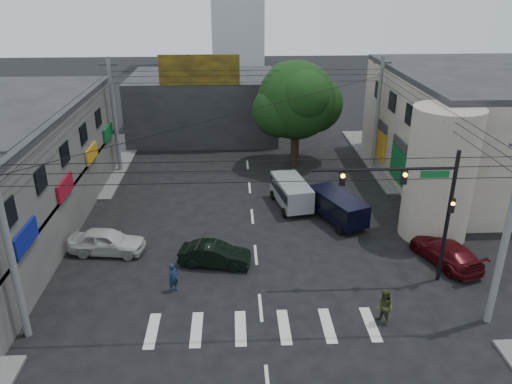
{
  "coord_description": "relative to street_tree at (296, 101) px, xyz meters",
  "views": [
    {
      "loc": [
        -1.16,
        -22.9,
        14.75
      ],
      "look_at": [
        0.11,
        4.0,
        3.08
      ],
      "focal_mm": 35.0,
      "sensor_mm": 36.0,
      "label": 1
    }
  ],
  "objects": [
    {
      "name": "billboard",
      "position": [
        -8.0,
        4.1,
        1.83
      ],
      "size": [
        7.0,
        0.3,
        2.6
      ],
      "primitive_type": "cube",
      "color": "olive",
      "rests_on": "building_far"
    },
    {
      "name": "white_compact",
      "position": [
        -12.54,
        -14.35,
        -4.74
      ],
      "size": [
        2.77,
        4.74,
        1.47
      ],
      "primitive_type": "imported",
      "rotation": [
        0.0,
        0.0,
        1.45
      ],
      "color": "#BCBCB8",
      "rests_on": "ground"
    },
    {
      "name": "traffic_officer",
      "position": [
        -8.32,
        -18.39,
        -4.68
      ],
      "size": [
        0.95,
        0.95,
        1.58
      ],
      "primitive_type": "imported",
      "rotation": [
        0.0,
        0.0,
        0.75
      ],
      "color": "#11213C",
      "rests_on": "ground"
    },
    {
      "name": "traffic_gantry",
      "position": [
        3.82,
        -18.0,
        -0.64
      ],
      "size": [
        7.1,
        0.35,
        7.2
      ],
      "color": "black",
      "rests_on": "ground"
    },
    {
      "name": "utility_pole_near_left",
      "position": [
        -14.5,
        -21.5,
        -0.87
      ],
      "size": [
        0.32,
        0.32,
        9.2
      ],
      "primitive_type": "cylinder",
      "color": "#59595B",
      "rests_on": "ground"
    },
    {
      "name": "corner_column",
      "position": [
        7.0,
        -13.0,
        -1.47
      ],
      "size": [
        4.0,
        4.0,
        8.0
      ],
      "primitive_type": "cylinder",
      "color": "gray",
      "rests_on": "ground"
    },
    {
      "name": "utility_pole_near_right",
      "position": [
        6.5,
        -21.5,
        -0.87
      ],
      "size": [
        0.32,
        0.32,
        9.2
      ],
      "primitive_type": "cylinder",
      "color": "#59595B",
      "rests_on": "ground"
    },
    {
      "name": "sidewalk_far_right",
      "position": [
        14.0,
        1.0,
        -5.4
      ],
      "size": [
        16.0,
        16.0,
        0.15
      ],
      "primitive_type": "cube",
      "color": "#514F4C",
      "rests_on": "ground"
    },
    {
      "name": "sidewalk_far_left",
      "position": [
        -22.0,
        1.0,
        -5.4
      ],
      "size": [
        16.0,
        16.0,
        0.15
      ],
      "primitive_type": "cube",
      "color": "#514F4C",
      "rests_on": "ground"
    },
    {
      "name": "navy_van",
      "position": [
        1.49,
        -10.99,
        -4.55
      ],
      "size": [
        5.87,
        5.09,
        1.84
      ],
      "primitive_type": null,
      "rotation": [
        0.0,
        0.0,
        1.98
      ],
      "color": "black",
      "rests_on": "ground"
    },
    {
      "name": "utility_pole_far_right",
      "position": [
        6.5,
        -1.0,
        -0.87
      ],
      "size": [
        0.32,
        0.32,
        9.2
      ],
      "primitive_type": "cylinder",
      "color": "#59595B",
      "rests_on": "ground"
    },
    {
      "name": "maroon_sedan",
      "position": [
        6.5,
        -16.35,
        -4.79
      ],
      "size": [
        4.74,
        5.83,
        1.36
      ],
      "primitive_type": "imported",
      "rotation": [
        0.0,
        0.0,
        3.47
      ],
      "color": "#44090E",
      "rests_on": "ground"
    },
    {
      "name": "street_tree",
      "position": [
        0.0,
        0.0,
        0.0
      ],
      "size": [
        6.4,
        6.4,
        8.7
      ],
      "color": "black",
      "rests_on": "ground"
    },
    {
      "name": "building_far",
      "position": [
        -8.0,
        9.0,
        -2.47
      ],
      "size": [
        14.0,
        10.0,
        6.0
      ],
      "primitive_type": "cube",
      "color": "#232326",
      "rests_on": "ground"
    },
    {
      "name": "utility_pole_far_left",
      "position": [
        -14.5,
        -1.0,
        -0.87
      ],
      "size": [
        0.32,
        0.32,
        9.2
      ],
      "primitive_type": "cylinder",
      "color": "#59595B",
      "rests_on": "ground"
    },
    {
      "name": "silver_minivan",
      "position": [
        -1.24,
        -8.54,
        -4.53
      ],
      "size": [
        5.07,
        3.43,
        1.89
      ],
      "primitive_type": null,
      "rotation": [
        0.0,
        0.0,
        1.75
      ],
      "color": "#A3A5AB",
      "rests_on": "ground"
    },
    {
      "name": "ground",
      "position": [
        -4.0,
        -17.0,
        -5.47
      ],
      "size": [
        160.0,
        160.0,
        0.0
      ],
      "primitive_type": "plane",
      "color": "black",
      "rests_on": "ground"
    },
    {
      "name": "dark_sedan",
      "position": [
        -6.3,
        -15.99,
        -4.82
      ],
      "size": [
        2.81,
        4.45,
        1.3
      ],
      "primitive_type": "imported",
      "rotation": [
        0.0,
        0.0,
        1.39
      ],
      "color": "black",
      "rests_on": "ground"
    },
    {
      "name": "pedestrian_olive",
      "position": [
        1.56,
        -21.48,
        -4.56
      ],
      "size": [
        1.49,
        1.47,
        1.82
      ],
      "primitive_type": "imported",
      "rotation": [
        0.0,
        0.0,
        -1.03
      ],
      "color": "#333A1B",
      "rests_on": "ground"
    },
    {
      "name": "building_right",
      "position": [
        14.0,
        -4.0,
        -1.47
      ],
      "size": [
        14.0,
        18.0,
        8.0
      ],
      "primitive_type": "cube",
      "color": "gray",
      "rests_on": "ground"
    }
  ]
}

